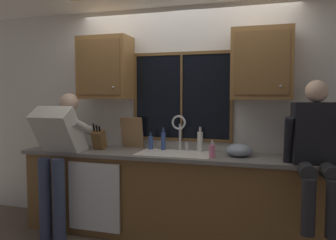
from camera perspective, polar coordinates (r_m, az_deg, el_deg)
The scene contains 23 objects.
back_wall at distance 3.91m, azimuth 2.85°, elevation 0.31°, with size 5.81×0.12×2.55m, color silver.
window_glass at distance 3.84m, azimuth 2.36°, elevation 3.97°, with size 1.10×0.02×0.95m, color black.
window_frame_top at distance 3.86m, azimuth 2.34°, elevation 11.30°, with size 1.17×0.02×0.04m, color brown.
window_frame_bottom at distance 3.86m, azimuth 2.30°, elevation -3.35°, with size 1.17×0.02×0.04m, color brown.
window_frame_left at distance 4.01m, azimuth -5.59°, elevation 3.97°, with size 0.04×0.02×0.95m, color brown.
window_frame_right at distance 3.73m, azimuth 10.82°, elevation 3.89°, with size 0.04×0.02×0.95m, color brown.
window_mullion_center at distance 3.83m, azimuth 2.31°, elevation 3.97°, with size 0.02×0.02×0.95m, color brown.
lower_cabinet_run at distance 3.73m, azimuth 1.49°, elevation -12.97°, with size 3.41×0.58×0.88m, color brown.
countertop at distance 3.60m, azimuth 1.42°, elevation -6.05°, with size 3.47×0.62×0.04m, color slate.
dishwasher_front at distance 3.74m, azimuth -12.54°, elevation -12.72°, with size 0.60×0.02×0.74m, color white.
upper_cabinet_left at distance 4.01m, azimuth -10.65°, elevation 8.70°, with size 0.60×0.36×0.72m.
upper_cabinet_right at distance 3.57m, azimuth 15.72°, elevation 9.17°, with size 0.60×0.36×0.72m.
sink at distance 3.63m, azimuth 1.18°, elevation -7.22°, with size 0.80×0.46×0.21m.
faucet at distance 3.75m, azimuth 2.03°, elevation -1.42°, with size 0.18×0.09×0.40m.
person_standing at distance 3.84m, azimuth -18.15°, elevation -4.67°, with size 0.53×0.69×1.57m.
person_sitting_on_counter at distance 3.22m, azimuth 24.02°, elevation -3.99°, with size 0.54×0.62×1.26m.
knife_block at distance 3.94m, azimuth -11.69°, elevation -3.35°, with size 0.12×0.18×0.32m.
cutting_board at distance 3.97m, azimuth -6.15°, elevation -2.15°, with size 0.27×0.02×0.37m, color #997047.
mixing_bowl at distance 3.51m, azimuth 12.02°, elevation -5.06°, with size 0.27×0.27×0.14m, color #8C99A8.
soap_dispenser at distance 3.37m, azimuth 7.53°, elevation -5.27°, with size 0.06×0.07×0.18m.
bottle_green_glass at distance 3.80m, azimuth -0.81°, elevation -3.55°, with size 0.05×0.05×0.26m.
bottle_tall_clear at distance 3.87m, azimuth -2.96°, elevation -3.81°, with size 0.06×0.06×0.20m.
bottle_amber_small at distance 3.71m, azimuth 5.50°, elevation -3.59°, with size 0.06×0.06×0.29m.
Camera 1 is at (0.92, -3.73, 1.55)m, focal length 35.69 mm.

